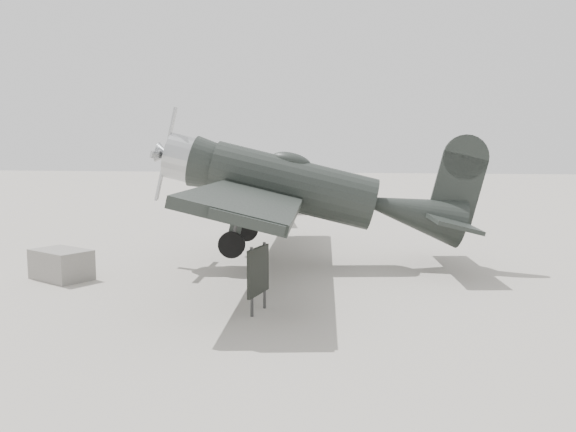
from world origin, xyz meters
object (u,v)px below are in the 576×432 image
Objects in this scene: equipment_block at (61,264)px; lowwing_monoplane at (308,190)px; sign_board at (258,272)px; highwing_monoplane at (267,179)px.

lowwing_monoplane is at bearing 26.70° from equipment_block.
sign_board reaches higher than equipment_block.
equipment_block is 6.33m from sign_board.
sign_board is at bearing -91.84° from highwing_monoplane.
sign_board is at bearing -99.86° from lowwing_monoplane.
sign_board is at bearing -19.04° from equipment_block.
highwing_monoplane is at bearing 112.01° from sign_board.
lowwing_monoplane is 14.73m from highwing_monoplane.
highwing_monoplane is 17.30m from equipment_block.
highwing_monoplane is (-4.53, 14.02, -0.34)m from lowwing_monoplane.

